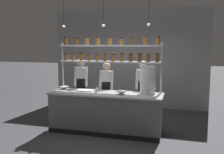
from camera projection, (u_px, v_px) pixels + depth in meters
name	position (u px, v px, depth m)	size (l,w,h in m)	color
ground_plane	(106.00, 132.00, 5.83)	(40.00, 40.00, 0.00)	#3D3D42
back_wall	(129.00, 58.00, 8.09)	(5.01, 0.12, 3.15)	#939399
prep_counter	(106.00, 112.00, 5.77)	(2.61, 0.76, 0.92)	slate
spice_shelf_unit	(110.00, 55.00, 5.92)	(2.50, 0.28, 2.21)	#B7BABF
chef_left	(81.00, 85.00, 6.56)	(0.41, 0.34, 1.66)	black
chef_center	(107.00, 89.00, 6.38)	(0.39, 0.31, 1.57)	black
chef_right	(143.00, 88.00, 6.30)	(0.38, 0.30, 1.62)	black
container_stack	(148.00, 80.00, 5.57)	(0.36, 0.36, 0.63)	white
cutting_board	(85.00, 90.00, 5.97)	(0.40, 0.26, 0.02)	silver
prep_bowl_near_left	(121.00, 93.00, 5.54)	(0.26, 0.26, 0.07)	white
prep_bowl_center_front	(64.00, 88.00, 6.21)	(0.24, 0.24, 0.07)	silver
serving_cup_front	(97.00, 90.00, 5.80)	(0.07, 0.07, 0.09)	#B2B7BC
pendant_light_row	(104.00, 24.00, 5.52)	(2.03, 0.07, 0.70)	black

